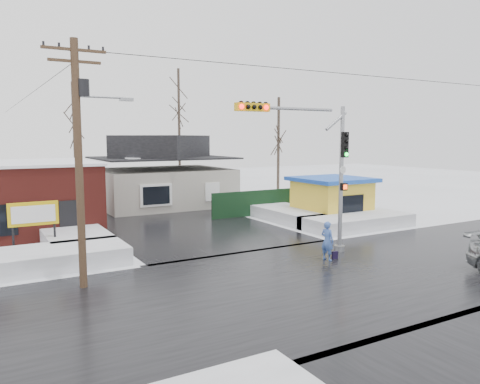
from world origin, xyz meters
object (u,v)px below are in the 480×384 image
marquee_sign (33,215)px  pedestrian (327,241)px  utility_pole (80,149)px  kiosk (332,198)px  traffic_signal (316,159)px

marquee_sign → pedestrian: 13.66m
utility_pole → marquee_sign: (-1.07, 5.99, -3.19)m
marquee_sign → kiosk: bearing=1.6°
traffic_signal → marquee_sign: 13.42m
traffic_signal → pedestrian: 3.78m
marquee_sign → kiosk: kiosk is taller
marquee_sign → pedestrian: bearing=-33.5°
kiosk → traffic_signal: bearing=-135.2°
traffic_signal → kiosk: (7.07, 7.03, -3.08)m
marquee_sign → kiosk: 18.51m
traffic_signal → utility_pole: 10.39m
traffic_signal → pedestrian: size_ratio=3.92×
utility_pole → marquee_sign: 6.87m
utility_pole → pedestrian: utility_pole is taller
utility_pole → marquee_sign: size_ratio=3.53×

